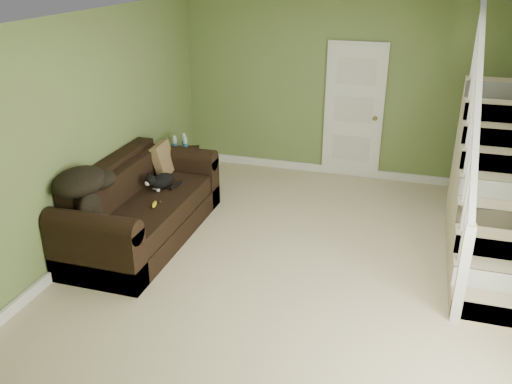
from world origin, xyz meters
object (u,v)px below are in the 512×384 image
Objects in this scene: cat at (161,182)px; banana at (154,204)px; sofa at (140,210)px; side_table at (183,168)px.

banana is (0.14, -0.48, -0.07)m from cat.
side_table is at bearing 95.07° from sofa.
sofa is 1.54m from side_table.
side_table is (-0.14, 1.53, -0.06)m from sofa.
side_table is 1.75m from banana.
sofa is 0.43m from cat.
banana is at bearing -50.67° from cat.
banana is (0.41, -1.68, 0.24)m from side_table.
sofa is 2.97× the size of side_table.
cat is 3.19× the size of banana.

